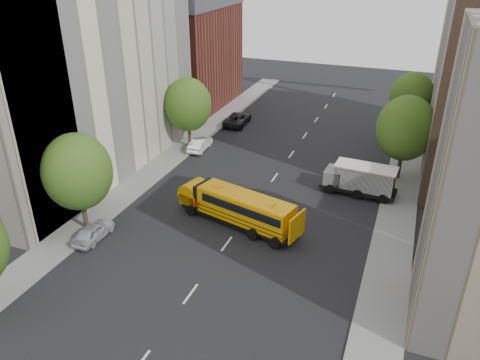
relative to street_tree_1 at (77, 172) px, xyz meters
The scene contains 17 objects.
ground 12.71m from the street_tree_1, 19.98° to the left, with size 120.00×120.00×0.00m, color black.
sidewalk_left 10.26m from the street_tree_1, 93.18° to the left, with size 3.00×80.00×0.12m, color slate.
sidewalk_right 24.72m from the street_tree_1, 21.80° to the left, with size 3.00×80.00×0.12m, color slate.
lane_markings 18.48m from the street_tree_1, 51.84° to the left, with size 0.15×64.00×0.01m, color silver.
building_left_cream 13.21m from the street_tree_1, 124.99° to the left, with size 10.00×26.00×20.00m, color beige.
building_left_redbrick 32.79m from the street_tree_1, 102.34° to the left, with size 10.00×15.00×13.00m, color maroon.
street_tree_1 is the anchor object (origin of this frame).
street_tree_2 18.00m from the street_tree_1, 90.00° to the left, with size 4.99×4.99×7.71m.
street_tree_4 28.43m from the street_tree_1, 39.29° to the left, with size 5.25×5.25×8.10m.
street_tree_5 37.20m from the street_tree_1, 53.75° to the left, with size 4.86×4.86×7.51m.
school_bus 12.28m from the street_tree_1, 25.11° to the left, with size 10.18×4.69×2.81m.
safari_truck 23.53m from the street_tree_1, 35.52° to the left, with size 6.68×2.85×2.79m.
parked_car_0 4.62m from the street_tree_1, 34.68° to the right, with size 1.56×3.88×1.32m, color silver.
parked_car_1 18.21m from the street_tree_1, 85.46° to the left, with size 1.42×4.08×1.34m, color white.
parked_car_2 27.16m from the street_tree_1, 85.30° to the left, with size 2.43×5.27×1.46m, color black.
parked_car_4 24.98m from the street_tree_1, 36.46° to the left, with size 1.66×4.12×1.41m, color #333E59.
parked_car_5 34.83m from the street_tree_1, 53.41° to the left, with size 1.35×3.88×1.28m, color #A7A7A2.
Camera 1 is at (11.34, -28.68, 19.77)m, focal length 35.00 mm.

